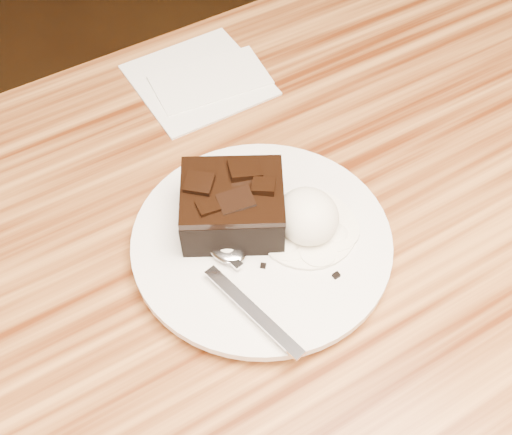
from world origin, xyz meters
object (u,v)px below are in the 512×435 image
plate (262,245)px  ice_cream_scoop (308,216)px  spoon (226,249)px  napkin (199,79)px  brownie (233,208)px

plate → ice_cream_scoop: bearing=-17.2°
plate → spoon: spoon is taller
plate → ice_cream_scoop: (0.04, -0.01, 0.03)m
ice_cream_scoop → spoon: 0.08m
plate → ice_cream_scoop: size_ratio=4.02×
ice_cream_scoop → spoon: size_ratio=0.35×
napkin → ice_cream_scoop: bearing=-95.2°
plate → ice_cream_scoop: 0.05m
spoon → napkin: size_ratio=1.22×
brownie → ice_cream_scoop: 0.07m
plate → ice_cream_scoop: ice_cream_scoop is taller
ice_cream_scoop → napkin: (0.02, 0.26, -0.04)m
ice_cream_scoop → napkin: bearing=84.8°
napkin → spoon: bearing=-112.5°
plate → brownie: 0.05m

